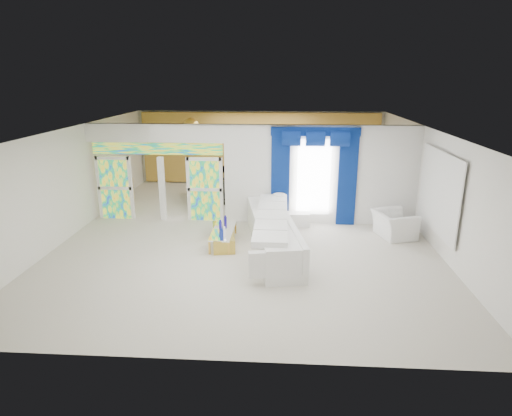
# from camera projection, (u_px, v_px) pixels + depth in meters

# --- Properties ---
(floor) EXTENTS (12.00, 12.00, 0.00)m
(floor) POSITION_uv_depth(u_px,v_px,m) (248.00, 232.00, 12.67)
(floor) COLOR #B7AF9E
(floor) RESTS_ON ground
(dividing_wall) EXTENTS (5.70, 0.18, 3.00)m
(dividing_wall) POSITION_uv_depth(u_px,v_px,m) (322.00, 175.00, 13.05)
(dividing_wall) COLOR white
(dividing_wall) RESTS_ON ground
(dividing_header) EXTENTS (4.30, 0.18, 0.55)m
(dividing_header) POSITION_uv_depth(u_px,v_px,m) (156.00, 133.00, 13.00)
(dividing_header) COLOR white
(dividing_header) RESTS_ON dividing_wall
(stained_panel_left) EXTENTS (0.95, 0.04, 2.00)m
(stained_panel_left) POSITION_uv_depth(u_px,v_px,m) (115.00, 188.00, 13.59)
(stained_panel_left) COLOR #994C3F
(stained_panel_left) RESTS_ON ground
(stained_panel_right) EXTENTS (0.95, 0.04, 2.00)m
(stained_panel_right) POSITION_uv_depth(u_px,v_px,m) (205.00, 189.00, 13.41)
(stained_panel_right) COLOR #994C3F
(stained_panel_right) RESTS_ON ground
(stained_transom) EXTENTS (4.00, 0.05, 0.35)m
(stained_transom) POSITION_uv_depth(u_px,v_px,m) (157.00, 149.00, 13.14)
(stained_transom) COLOR #994C3F
(stained_transom) RESTS_ON dividing_header
(window_pane) EXTENTS (1.00, 0.02, 2.30)m
(window_pane) POSITION_uv_depth(u_px,v_px,m) (314.00, 177.00, 12.99)
(window_pane) COLOR white
(window_pane) RESTS_ON dividing_wall
(blue_drape_left) EXTENTS (0.55, 0.10, 2.80)m
(blue_drape_left) POSITION_uv_depth(u_px,v_px,m) (280.00, 179.00, 13.03)
(blue_drape_left) COLOR #03134A
(blue_drape_left) RESTS_ON ground
(blue_drape_right) EXTENTS (0.55, 0.10, 2.80)m
(blue_drape_right) POSITION_uv_depth(u_px,v_px,m) (347.00, 180.00, 12.91)
(blue_drape_right) COLOR #03134A
(blue_drape_right) RESTS_ON ground
(blue_pelmet) EXTENTS (2.60, 0.12, 0.25)m
(blue_pelmet) POSITION_uv_depth(u_px,v_px,m) (316.00, 132.00, 12.56)
(blue_pelmet) COLOR #03134A
(blue_pelmet) RESTS_ON dividing_wall
(wall_mirror) EXTENTS (0.04, 2.70, 1.90)m
(wall_mirror) POSITION_uv_depth(u_px,v_px,m) (439.00, 192.00, 10.96)
(wall_mirror) COLOR white
(wall_mirror) RESTS_ON ground
(gold_curtains) EXTENTS (9.70, 0.12, 2.90)m
(gold_curtains) POSITION_uv_depth(u_px,v_px,m) (260.00, 148.00, 17.86)
(gold_curtains) COLOR #B67B2B
(gold_curtains) RESTS_ON ground
(white_sofa) EXTENTS (1.66, 4.46, 0.83)m
(white_sofa) POSITION_uv_depth(u_px,v_px,m) (273.00, 234.00, 11.32)
(white_sofa) COLOR silver
(white_sofa) RESTS_ON ground
(coffee_table) EXTENTS (0.83, 1.73, 0.37)m
(coffee_table) POSITION_uv_depth(u_px,v_px,m) (223.00, 237.00, 11.76)
(coffee_table) COLOR #B59938
(coffee_table) RESTS_ON ground
(console_table) EXTENTS (1.25, 0.44, 0.41)m
(console_table) POSITION_uv_depth(u_px,v_px,m) (289.00, 219.00, 13.12)
(console_table) COLOR white
(console_table) RESTS_ON ground
(table_lamp) EXTENTS (0.36, 0.36, 0.58)m
(table_lamp) POSITION_uv_depth(u_px,v_px,m) (279.00, 203.00, 13.00)
(table_lamp) COLOR silver
(table_lamp) RESTS_ON console_table
(armchair) EXTENTS (1.25, 1.34, 0.72)m
(armchair) POSITION_uv_depth(u_px,v_px,m) (394.00, 224.00, 12.19)
(armchair) COLOR silver
(armchair) RESTS_ON ground
(grand_piano) EXTENTS (1.81, 2.19, 1.00)m
(grand_piano) POSITION_uv_depth(u_px,v_px,m) (215.00, 185.00, 16.04)
(grand_piano) COLOR black
(grand_piano) RESTS_ON ground
(piano_bench) EXTENTS (1.02, 0.53, 0.32)m
(piano_bench) POSITION_uv_depth(u_px,v_px,m) (208.00, 206.00, 14.61)
(piano_bench) COLOR black
(piano_bench) RESTS_ON ground
(tv_console) EXTENTS (0.62, 0.58, 0.80)m
(tv_console) POSITION_uv_depth(u_px,v_px,m) (125.00, 190.00, 15.68)
(tv_console) COLOR tan
(tv_console) RESTS_ON ground
(chandelier) EXTENTS (0.60, 0.60, 0.60)m
(chandelier) POSITION_uv_depth(u_px,v_px,m) (191.00, 127.00, 15.28)
(chandelier) COLOR gold
(chandelier) RESTS_ON ceiling
(decanters) EXTENTS (0.23, 1.28, 0.24)m
(decanters) POSITION_uv_depth(u_px,v_px,m) (223.00, 228.00, 11.55)
(decanters) COLOR #1A1595
(decanters) RESTS_ON coffee_table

